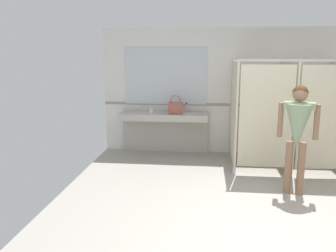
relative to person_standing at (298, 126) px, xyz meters
name	(u,v)px	position (x,y,z in m)	size (l,w,h in m)	color
ground_plane	(274,222)	(-0.45, -0.92, -1.11)	(6.25, 6.83, 0.10)	#9E998E
wall_back	(250,92)	(-0.45, 2.26, 0.27)	(6.25, 0.12, 2.65)	silver
wall_back_tile_band	(249,105)	(-0.45, 2.19, -0.01)	(6.25, 0.01, 0.06)	#9E937F
vanity_counter	(164,124)	(-2.24, 2.00, -0.41)	(1.85, 0.53, 1.01)	#B2ADA3
mirror_panel	(165,76)	(-2.24, 2.19, 0.59)	(1.75, 0.02, 1.19)	silver
bathroom_stalls	(289,112)	(0.15, 1.25, 0.00)	(2.03, 1.47, 2.03)	beige
person_standing	(298,126)	(0.00, 0.00, 0.00)	(0.57, 0.48, 1.67)	#8C664C
handbag	(175,108)	(-1.99, 1.78, -0.03)	(0.28, 0.12, 0.39)	#934C42
soap_dispenser	(187,108)	(-1.77, 2.07, -0.07)	(0.07, 0.07, 0.20)	#D899B2
paper_cup	(151,111)	(-2.50, 1.87, -0.12)	(0.07, 0.07, 0.09)	white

